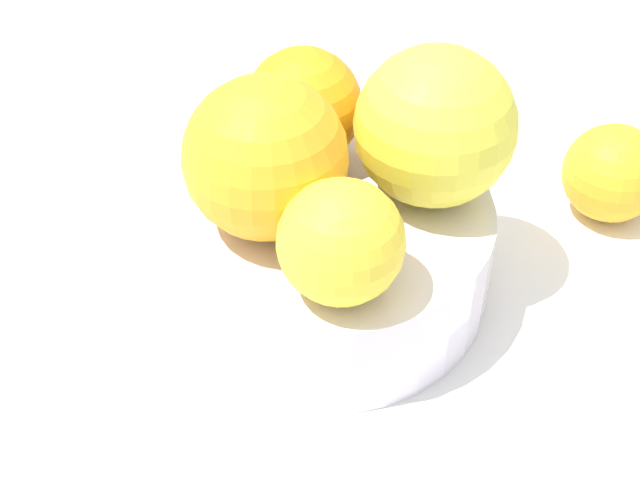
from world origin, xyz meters
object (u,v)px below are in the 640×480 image
at_px(orange_in_bowl_3, 341,242).
at_px(orange_in_bowl_2, 303,106).
at_px(orange_in_bowl_0, 435,126).
at_px(orange_loose_0, 612,173).
at_px(fruit_bowl, 320,250).
at_px(orange_in_bowl_1, 265,158).

bearing_deg(orange_in_bowl_3, orange_in_bowl_2, 45.54).
distance_m(orange_in_bowl_0, orange_loose_0, 0.15).
bearing_deg(orange_in_bowl_2, orange_loose_0, -47.96).
bearing_deg(orange_in_bowl_3, orange_loose_0, -16.35).
height_order(fruit_bowl, orange_in_bowl_2, orange_in_bowl_2).
height_order(orange_in_bowl_0, orange_in_bowl_1, orange_in_bowl_0).
bearing_deg(orange_in_bowl_1, orange_in_bowl_0, -37.26).
relative_size(fruit_bowl, orange_in_bowl_0, 2.21).
bearing_deg(fruit_bowl, orange_in_bowl_1, 151.64).
relative_size(fruit_bowl, orange_in_bowl_3, 3.11).
relative_size(orange_in_bowl_0, orange_loose_0, 1.40).
xyz_separation_m(fruit_bowl, orange_in_bowl_1, (-0.03, 0.01, 0.07)).
bearing_deg(orange_in_bowl_3, orange_in_bowl_0, 2.81).
relative_size(fruit_bowl, orange_in_bowl_1, 2.26).
bearing_deg(orange_in_bowl_3, orange_in_bowl_1, 72.10).
relative_size(orange_in_bowl_1, orange_in_bowl_2, 1.27).
relative_size(orange_in_bowl_3, orange_loose_0, 0.99).
distance_m(orange_in_bowl_3, orange_loose_0, 0.22).
xyz_separation_m(fruit_bowl, orange_in_bowl_2, (0.03, 0.04, 0.06)).
xyz_separation_m(orange_in_bowl_1, orange_loose_0, (0.19, -0.12, -0.07)).
distance_m(orange_in_bowl_1, orange_in_bowl_2, 0.06).
xyz_separation_m(orange_in_bowl_0, orange_in_bowl_3, (-0.09, -0.00, -0.01)).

